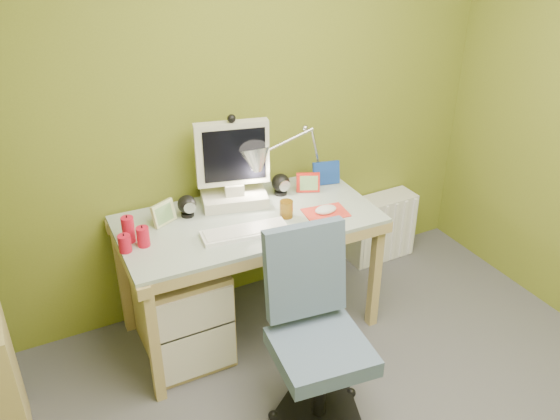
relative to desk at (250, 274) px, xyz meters
name	(u,v)px	position (x,y,z in m)	size (l,w,h in m)	color
wall_back	(228,103)	(0.07, 0.37, 0.85)	(3.20, 0.01, 2.40)	olive
slope_ceiling	(58,96)	(-0.93, -1.23, 1.50)	(1.10, 3.20, 1.10)	white
desk	(250,274)	(0.00, 0.00, 0.00)	(1.32, 0.66, 0.71)	tan
monitor	(232,156)	(0.00, 0.18, 0.63)	(0.40, 0.23, 0.55)	beige
speaker_left	(187,206)	(-0.27, 0.16, 0.41)	(0.10, 0.10, 0.11)	black
speaker_right	(281,184)	(0.27, 0.16, 0.41)	(0.10, 0.10, 0.12)	black
keyboard	(245,232)	(-0.08, -0.14, 0.37)	(0.43, 0.14, 0.02)	white
mousepad	(326,213)	(0.38, -0.14, 0.36)	(0.22, 0.16, 0.01)	red
mouse	(326,210)	(0.38, -0.14, 0.37)	(0.12, 0.08, 0.04)	silver
amber_tumbler	(286,209)	(0.18, -0.08, 0.40)	(0.07, 0.07, 0.09)	#966515
candle_cluster	(130,233)	(-0.60, 0.01, 0.42)	(0.17, 0.15, 0.13)	red
photo_frame_red	(308,182)	(0.42, 0.12, 0.41)	(0.13, 0.02, 0.11)	red
photo_frame_blue	(326,173)	(0.56, 0.16, 0.42)	(0.15, 0.02, 0.13)	navy
photo_frame_green	(164,213)	(-0.40, 0.14, 0.41)	(0.14, 0.02, 0.12)	beige
desk_lamp	(308,142)	(0.45, 0.18, 0.63)	(0.51, 0.22, 0.54)	#B8B8BC
task_chair	(321,351)	(0.00, -0.75, 0.06)	(0.46, 0.46, 0.83)	#455871
radiator	(381,227)	(1.07, 0.27, -0.13)	(0.44, 0.18, 0.44)	silver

